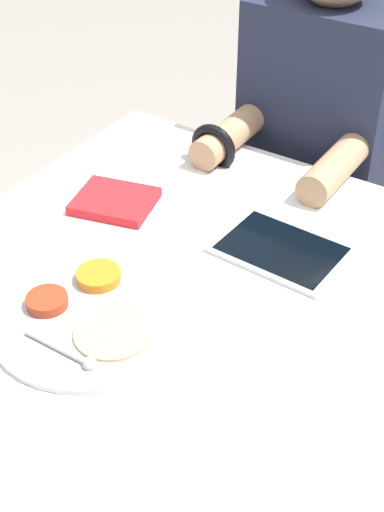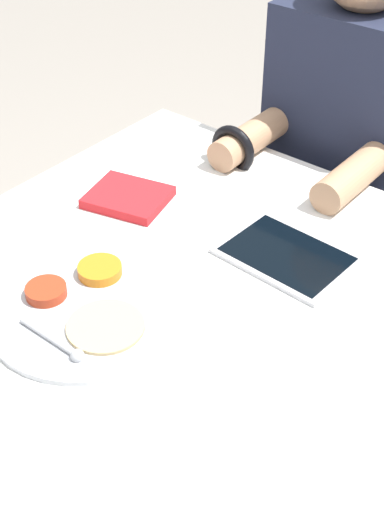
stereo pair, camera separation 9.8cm
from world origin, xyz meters
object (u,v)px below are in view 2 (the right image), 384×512
tablet_device (287,255)px  person_diner (335,191)px  thali_tray (87,307)px  red_notebook (128,198)px

tablet_device → person_diner: person_diner is taller
thali_tray → person_diner: size_ratio=0.28×
red_notebook → tablet_device: 0.35m
thali_tray → tablet_device: thali_tray is taller
red_notebook → tablet_device: size_ratio=0.75×
person_diner → tablet_device: bearing=-72.3°
thali_tray → red_notebook: 0.33m
red_notebook → person_diner: person_diner is taller
thali_tray → person_diner: 0.82m
thali_tray → tablet_device: bearing=61.3°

